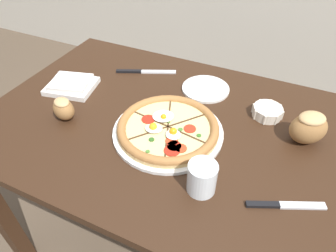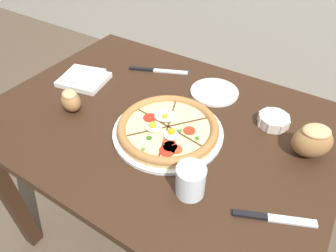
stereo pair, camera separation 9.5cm
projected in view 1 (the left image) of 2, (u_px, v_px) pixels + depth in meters
The scene contains 11 objects.
ground_plane at pixel (160, 235), 1.54m from camera, with size 12.00×12.00×0.00m, color brown.
dining_table at pixel (157, 143), 1.10m from camera, with size 1.16×0.84×0.78m.
pizza at pixel (168, 128), 0.95m from camera, with size 0.35×0.35×0.05m.
ramekin_bowl at pixel (267, 111), 1.02m from camera, with size 0.11×0.11×0.04m.
napkin_folded at pixel (71, 85), 1.15m from camera, with size 0.20×0.18×0.04m.
bread_piece_near at pixel (309, 127), 0.91m from camera, with size 0.15×0.14×0.10m.
bread_piece_mid at pixel (63, 108), 1.00m from camera, with size 0.10×0.09×0.08m.
knife_main at pixel (145, 72), 1.24m from camera, with size 0.23×0.12×0.01m.
knife_spare at pixel (285, 205), 0.76m from camera, with size 0.19×0.10×0.01m.
water_glass at pixel (202, 179), 0.78m from camera, with size 0.08×0.08×0.09m.
side_saucer at pixel (206, 89), 1.15m from camera, with size 0.18×0.18×0.01m.
Camera 1 is at (0.37, -0.69, 1.43)m, focal length 32.00 mm.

